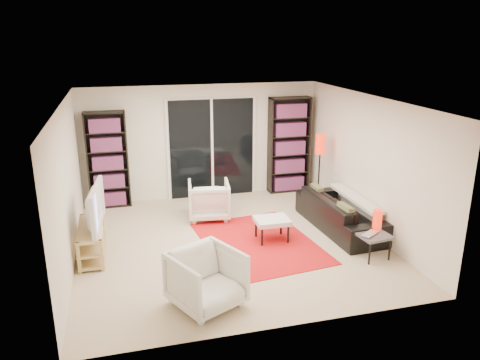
# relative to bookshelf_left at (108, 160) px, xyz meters

# --- Properties ---
(floor) EXTENTS (5.00, 5.00, 0.00)m
(floor) POSITION_rel_bookshelf_left_xyz_m (1.95, -2.33, -0.98)
(floor) COLOR beige
(floor) RESTS_ON ground
(wall_back) EXTENTS (5.00, 0.02, 2.40)m
(wall_back) POSITION_rel_bookshelf_left_xyz_m (1.95, 0.17, 0.22)
(wall_back) COLOR silver
(wall_back) RESTS_ON ground
(wall_front) EXTENTS (5.00, 0.02, 2.40)m
(wall_front) POSITION_rel_bookshelf_left_xyz_m (1.95, -4.83, 0.22)
(wall_front) COLOR silver
(wall_front) RESTS_ON ground
(wall_left) EXTENTS (0.02, 5.00, 2.40)m
(wall_left) POSITION_rel_bookshelf_left_xyz_m (-0.55, -2.33, 0.22)
(wall_left) COLOR silver
(wall_left) RESTS_ON ground
(wall_right) EXTENTS (0.02, 5.00, 2.40)m
(wall_right) POSITION_rel_bookshelf_left_xyz_m (4.45, -2.33, 0.22)
(wall_right) COLOR silver
(wall_right) RESTS_ON ground
(ceiling) EXTENTS (5.00, 5.00, 0.02)m
(ceiling) POSITION_rel_bookshelf_left_xyz_m (1.95, -2.33, 1.42)
(ceiling) COLOR white
(ceiling) RESTS_ON wall_back
(sliding_door) EXTENTS (1.92, 0.08, 2.16)m
(sliding_door) POSITION_rel_bookshelf_left_xyz_m (2.15, 0.13, 0.07)
(sliding_door) COLOR white
(sliding_door) RESTS_ON ground
(bookshelf_left) EXTENTS (0.80, 0.30, 1.95)m
(bookshelf_left) POSITION_rel_bookshelf_left_xyz_m (0.00, 0.00, 0.00)
(bookshelf_left) COLOR black
(bookshelf_left) RESTS_ON ground
(bookshelf_right) EXTENTS (0.90, 0.30, 2.10)m
(bookshelf_right) POSITION_rel_bookshelf_left_xyz_m (3.85, -0.00, 0.07)
(bookshelf_right) COLOR black
(bookshelf_right) RESTS_ON ground
(tv_stand) EXTENTS (0.38, 1.20, 0.50)m
(tv_stand) POSITION_rel_bookshelf_left_xyz_m (-0.29, -2.25, -0.71)
(tv_stand) COLOR tan
(tv_stand) RESTS_ON floor
(tv) EXTENTS (0.27, 1.16, 0.66)m
(tv) POSITION_rel_bookshelf_left_xyz_m (-0.27, -2.25, -0.14)
(tv) COLOR black
(tv) RESTS_ON tv_stand
(rug) EXTENTS (2.02, 2.56, 0.01)m
(rug) POSITION_rel_bookshelf_left_xyz_m (2.41, -2.49, -0.97)
(rug) COLOR red
(rug) RESTS_ON floor
(sofa) EXTENTS (0.94, 2.14, 0.61)m
(sofa) POSITION_rel_bookshelf_left_xyz_m (4.02, -2.26, -0.67)
(sofa) COLOR black
(sofa) RESTS_ON floor
(armchair_back) EXTENTS (0.87, 0.89, 0.72)m
(armchair_back) POSITION_rel_bookshelf_left_xyz_m (1.82, -1.14, -0.62)
(armchair_back) COLOR silver
(armchair_back) RESTS_ON floor
(armchair_front) EXTENTS (1.09, 1.10, 0.76)m
(armchair_front) POSITION_rel_bookshelf_left_xyz_m (1.20, -4.13, -0.60)
(armchair_front) COLOR silver
(armchair_front) RESTS_ON floor
(ottoman) EXTENTS (0.58, 0.48, 0.40)m
(ottoman) POSITION_rel_bookshelf_left_xyz_m (2.66, -2.43, -0.63)
(ottoman) COLOR silver
(ottoman) RESTS_ON floor
(side_table) EXTENTS (0.53, 0.53, 0.40)m
(side_table) POSITION_rel_bookshelf_left_xyz_m (3.99, -3.44, -0.62)
(side_table) COLOR #4B4B51
(side_table) RESTS_ON floor
(laptop) EXTENTS (0.41, 0.37, 0.03)m
(laptop) POSITION_rel_bookshelf_left_xyz_m (3.95, -3.50, -0.56)
(laptop) COLOR silver
(laptop) RESTS_ON side_table
(table_lamp) EXTENTS (0.15, 0.15, 0.33)m
(table_lamp) POSITION_rel_bookshelf_left_xyz_m (4.13, -3.28, -0.41)
(table_lamp) COLOR red
(table_lamp) RESTS_ON side_table
(floor_lamp) EXTENTS (0.22, 0.22, 1.49)m
(floor_lamp) POSITION_rel_bookshelf_left_xyz_m (4.14, -1.00, 0.17)
(floor_lamp) COLOR black
(floor_lamp) RESTS_ON floor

